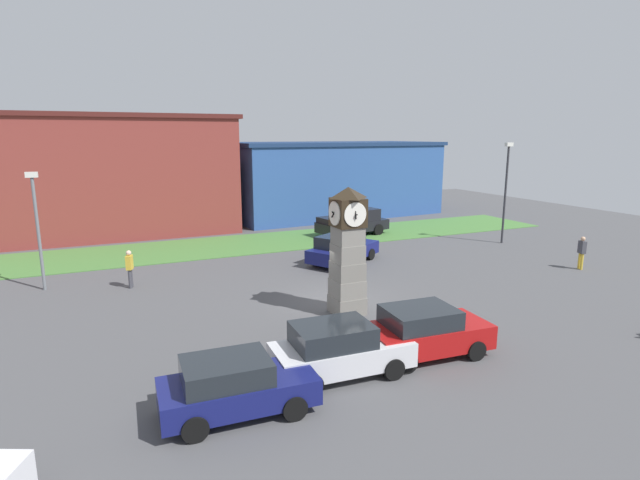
{
  "coord_description": "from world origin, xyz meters",
  "views": [
    {
      "loc": [
        -8.86,
        -18.04,
        6.91
      ],
      "look_at": [
        -0.06,
        1.46,
        2.42
      ],
      "focal_mm": 28.0,
      "sensor_mm": 36.0,
      "label": 1
    }
  ],
  "objects_px": {
    "bollard_mid_row": "(395,326)",
    "pedestrian_crossing_lot": "(582,251)",
    "car_by_building": "(425,331)",
    "street_lamp_near_road": "(506,186)",
    "car_navy_sedan": "(235,386)",
    "car_far_lot": "(342,249)",
    "car_near_tower": "(339,349)",
    "street_lamp_far_side": "(37,222)",
    "bollard_near_tower": "(424,322)",
    "pedestrian_near_bench": "(130,266)",
    "clock_tower": "(348,252)",
    "pickup_truck": "(353,222)"
  },
  "relations": [
    {
      "from": "clock_tower",
      "to": "car_near_tower",
      "type": "bearing_deg",
      "value": -119.83
    },
    {
      "from": "car_navy_sedan",
      "to": "car_far_lot",
      "type": "xyz_separation_m",
      "value": [
        9.36,
        12.54,
        0.04
      ]
    },
    {
      "from": "car_navy_sedan",
      "to": "pickup_truck",
      "type": "relative_size",
      "value": 0.74
    },
    {
      "from": "street_lamp_near_road",
      "to": "car_far_lot",
      "type": "bearing_deg",
      "value": -178.25
    },
    {
      "from": "clock_tower",
      "to": "pedestrian_crossing_lot",
      "type": "bearing_deg",
      "value": 3.32
    },
    {
      "from": "car_near_tower",
      "to": "car_navy_sedan",
      "type": "bearing_deg",
      "value": -166.52
    },
    {
      "from": "clock_tower",
      "to": "car_navy_sedan",
      "type": "relative_size",
      "value": 1.26
    },
    {
      "from": "bollard_mid_row",
      "to": "car_near_tower",
      "type": "xyz_separation_m",
      "value": [
        -2.8,
        -1.35,
        0.24
      ]
    },
    {
      "from": "street_lamp_near_road",
      "to": "clock_tower",
      "type": "bearing_deg",
      "value": -153.77
    },
    {
      "from": "car_near_tower",
      "to": "street_lamp_far_side",
      "type": "xyz_separation_m",
      "value": [
        -8.58,
        12.96,
        2.35
      ]
    },
    {
      "from": "car_near_tower",
      "to": "car_far_lot",
      "type": "bearing_deg",
      "value": 62.78
    },
    {
      "from": "pickup_truck",
      "to": "street_lamp_far_side",
      "type": "relative_size",
      "value": 1.01
    },
    {
      "from": "car_navy_sedan",
      "to": "pickup_truck",
      "type": "distance_m",
      "value": 23.45
    },
    {
      "from": "bollard_near_tower",
      "to": "car_near_tower",
      "type": "xyz_separation_m",
      "value": [
        -4.05,
        -1.43,
        0.31
      ]
    },
    {
      "from": "bollard_mid_row",
      "to": "pedestrian_crossing_lot",
      "type": "distance_m",
      "value": 14.64
    },
    {
      "from": "car_far_lot",
      "to": "street_lamp_far_side",
      "type": "xyz_separation_m",
      "value": [
        -14.63,
        1.21,
        2.35
      ]
    },
    {
      "from": "bollard_near_tower",
      "to": "car_by_building",
      "type": "height_order",
      "value": "car_by_building"
    },
    {
      "from": "car_by_building",
      "to": "bollard_mid_row",
      "type": "bearing_deg",
      "value": 103.87
    },
    {
      "from": "bollard_near_tower",
      "to": "pedestrian_crossing_lot",
      "type": "relative_size",
      "value": 0.56
    },
    {
      "from": "car_by_building",
      "to": "pedestrian_near_bench",
      "type": "height_order",
      "value": "pedestrian_near_bench"
    },
    {
      "from": "pedestrian_near_bench",
      "to": "bollard_mid_row",
      "type": "bearing_deg",
      "value": -53.07
    },
    {
      "from": "car_far_lot",
      "to": "bollard_near_tower",
      "type": "bearing_deg",
      "value": -100.92
    },
    {
      "from": "bollard_near_tower",
      "to": "bollard_mid_row",
      "type": "relative_size",
      "value": 0.89
    },
    {
      "from": "bollard_mid_row",
      "to": "street_lamp_far_side",
      "type": "bearing_deg",
      "value": 134.42
    },
    {
      "from": "car_near_tower",
      "to": "street_lamp_far_side",
      "type": "distance_m",
      "value": 15.72
    },
    {
      "from": "pickup_truck",
      "to": "street_lamp_near_road",
      "type": "distance_m",
      "value": 10.33
    },
    {
      "from": "car_near_tower",
      "to": "bollard_mid_row",
      "type": "bearing_deg",
      "value": 25.82
    },
    {
      "from": "car_navy_sedan",
      "to": "pedestrian_crossing_lot",
      "type": "height_order",
      "value": "pedestrian_crossing_lot"
    },
    {
      "from": "car_navy_sedan",
      "to": "pedestrian_crossing_lot",
      "type": "bearing_deg",
      "value": 17.04
    },
    {
      "from": "bollard_near_tower",
      "to": "street_lamp_far_side",
      "type": "height_order",
      "value": "street_lamp_far_side"
    },
    {
      "from": "car_by_building",
      "to": "car_near_tower",
      "type": "bearing_deg",
      "value": -178.17
    },
    {
      "from": "car_by_building",
      "to": "street_lamp_near_road",
      "type": "bearing_deg",
      "value": 39.0
    },
    {
      "from": "car_by_building",
      "to": "street_lamp_near_road",
      "type": "height_order",
      "value": "street_lamp_near_road"
    },
    {
      "from": "pedestrian_near_bench",
      "to": "street_lamp_near_road",
      "type": "distance_m",
      "value": 23.06
    },
    {
      "from": "pickup_truck",
      "to": "street_lamp_near_road",
      "type": "height_order",
      "value": "street_lamp_near_road"
    },
    {
      "from": "pedestrian_crossing_lot",
      "to": "street_lamp_far_side",
      "type": "relative_size",
      "value": 0.33
    },
    {
      "from": "bollard_near_tower",
      "to": "pickup_truck",
      "type": "bearing_deg",
      "value": 70.03
    },
    {
      "from": "car_by_building",
      "to": "pedestrian_crossing_lot",
      "type": "xyz_separation_m",
      "value": [
        13.76,
        5.29,
        0.2
      ]
    },
    {
      "from": "bollard_near_tower",
      "to": "pedestrian_near_bench",
      "type": "bearing_deg",
      "value": 131.37
    },
    {
      "from": "car_navy_sedan",
      "to": "car_far_lot",
      "type": "relative_size",
      "value": 0.81
    },
    {
      "from": "car_navy_sedan",
      "to": "car_far_lot",
      "type": "bearing_deg",
      "value": 53.29
    },
    {
      "from": "street_lamp_far_side",
      "to": "bollard_near_tower",
      "type": "bearing_deg",
      "value": -42.37
    },
    {
      "from": "pickup_truck",
      "to": "pedestrian_near_bench",
      "type": "height_order",
      "value": "pickup_truck"
    },
    {
      "from": "clock_tower",
      "to": "street_lamp_far_side",
      "type": "height_order",
      "value": "street_lamp_far_side"
    },
    {
      "from": "pedestrian_crossing_lot",
      "to": "street_lamp_far_side",
      "type": "bearing_deg",
      "value": 163.42
    },
    {
      "from": "car_by_building",
      "to": "pickup_truck",
      "type": "xyz_separation_m",
      "value": [
        7.1,
        18.26,
        0.12
      ]
    },
    {
      "from": "pedestrian_near_bench",
      "to": "pedestrian_crossing_lot",
      "type": "distance_m",
      "value": 22.7
    },
    {
      "from": "bollard_near_tower",
      "to": "car_far_lot",
      "type": "relative_size",
      "value": 0.2
    },
    {
      "from": "bollard_near_tower",
      "to": "pedestrian_near_bench",
      "type": "distance_m",
      "value": 13.64
    },
    {
      "from": "clock_tower",
      "to": "car_near_tower",
      "type": "height_order",
      "value": "clock_tower"
    }
  ]
}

